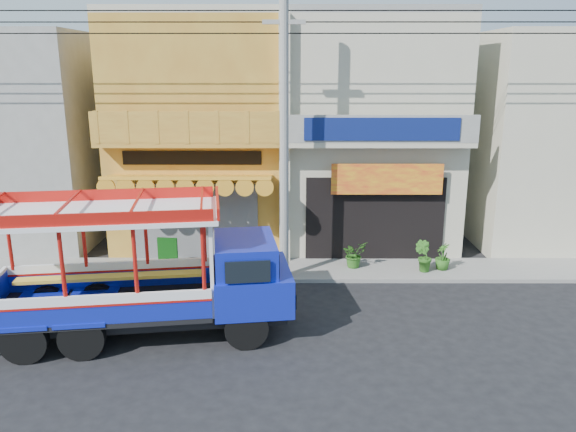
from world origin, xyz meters
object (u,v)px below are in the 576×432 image
object	(u,v)px
utility_pole	(289,116)
songthaew_truck	(161,271)
green_sign	(168,255)
potted_plant_b	(423,256)
potted_plant_c	(443,256)
potted_plant_a	(354,254)

from	to	relation	value
utility_pole	songthaew_truck	xyz separation A→B (m)	(-3.07, -3.69, -3.37)
green_sign	potted_plant_b	world-z (taller)	green_sign
songthaew_truck	potted_plant_c	xyz separation A→B (m)	(7.98, 4.30, -1.11)
green_sign	potted_plant_c	distance (m)	8.82
utility_pole	green_sign	distance (m)	6.00
green_sign	potted_plant_c	world-z (taller)	green_sign
songthaew_truck	potted_plant_c	world-z (taller)	songthaew_truck
songthaew_truck	green_sign	distance (m)	4.66
potted_plant_b	potted_plant_c	world-z (taller)	potted_plant_b
utility_pole	green_sign	size ratio (longest dim) A/B	28.07
potted_plant_b	potted_plant_a	bearing A→B (deg)	28.13
potted_plant_b	songthaew_truck	bearing A→B (deg)	67.60
green_sign	utility_pole	bearing A→B (deg)	-10.98
utility_pole	potted_plant_c	world-z (taller)	utility_pole
utility_pole	potted_plant_a	size ratio (longest dim) A/B	32.51
songthaew_truck	potted_plant_b	bearing A→B (deg)	29.48
utility_pole	potted_plant_c	distance (m)	6.67
potted_plant_c	songthaew_truck	bearing A→B (deg)	-58.54
songthaew_truck	potted_plant_a	size ratio (longest dim) A/B	8.88
potted_plant_a	potted_plant_b	xyz separation A→B (m)	(2.15, -0.38, 0.06)
potted_plant_a	potted_plant_c	world-z (taller)	same
utility_pole	potted_plant_b	size ratio (longest dim) A/B	28.49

